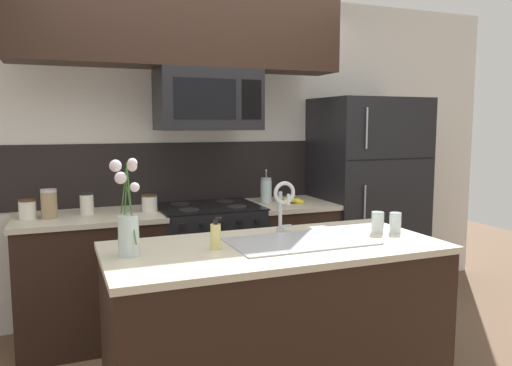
{
  "coord_description": "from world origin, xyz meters",
  "views": [
    {
      "loc": [
        -1.05,
        -2.7,
        1.54
      ],
      "look_at": [
        0.14,
        0.27,
        1.16
      ],
      "focal_mm": 35.0,
      "sensor_mm": 36.0,
      "label": 1
    }
  ],
  "objects_px": {
    "stove_range": "(209,265)",
    "storage_jar_short": "(87,203)",
    "refrigerator": "(365,201)",
    "dish_soap_bottle": "(216,236)",
    "spare_glass": "(395,223)",
    "microwave": "(208,100)",
    "storage_jar_medium": "(49,204)",
    "drinking_glass": "(378,222)",
    "flower_vase": "(128,224)",
    "french_press": "(266,190)",
    "storage_jar_tall": "(27,209)",
    "banana_bunch": "(295,200)",
    "storage_jar_squat": "(149,203)",
    "sink_faucet": "(284,200)"
  },
  "relations": [
    {
      "from": "stove_range",
      "to": "storage_jar_short",
      "type": "xyz_separation_m",
      "value": [
        -0.87,
        0.04,
        0.52
      ]
    },
    {
      "from": "refrigerator",
      "to": "dish_soap_bottle",
      "type": "bearing_deg",
      "value": -144.18
    },
    {
      "from": "dish_soap_bottle",
      "to": "spare_glass",
      "type": "height_order",
      "value": "dish_soap_bottle"
    },
    {
      "from": "microwave",
      "to": "refrigerator",
      "type": "height_order",
      "value": "microwave"
    },
    {
      "from": "storage_jar_medium",
      "to": "drinking_glass",
      "type": "relative_size",
      "value": 1.6
    },
    {
      "from": "stove_range",
      "to": "spare_glass",
      "type": "relative_size",
      "value": 7.85
    },
    {
      "from": "storage_jar_short",
      "to": "spare_glass",
      "type": "xyz_separation_m",
      "value": [
        1.63,
        -1.29,
        -0.02
      ]
    },
    {
      "from": "drinking_glass",
      "to": "flower_vase",
      "type": "distance_m",
      "value": 1.42
    },
    {
      "from": "storage_jar_medium",
      "to": "french_press",
      "type": "relative_size",
      "value": 0.74
    },
    {
      "from": "storage_jar_tall",
      "to": "banana_bunch",
      "type": "distance_m",
      "value": 1.95
    },
    {
      "from": "drinking_glass",
      "to": "refrigerator",
      "type": "bearing_deg",
      "value": 58.7
    },
    {
      "from": "storage_jar_squat",
      "to": "stove_range",
      "type": "bearing_deg",
      "value": 3.74
    },
    {
      "from": "microwave",
      "to": "spare_glass",
      "type": "bearing_deg",
      "value": -58.17
    },
    {
      "from": "spare_glass",
      "to": "dish_soap_bottle",
      "type": "bearing_deg",
      "value": 179.19
    },
    {
      "from": "stove_range",
      "to": "banana_bunch",
      "type": "height_order",
      "value": "banana_bunch"
    },
    {
      "from": "refrigerator",
      "to": "drinking_glass",
      "type": "distance_m",
      "value": 1.45
    },
    {
      "from": "refrigerator",
      "to": "banana_bunch",
      "type": "relative_size",
      "value": 9.26
    },
    {
      "from": "stove_range",
      "to": "sink_faucet",
      "type": "relative_size",
      "value": 3.04
    },
    {
      "from": "storage_jar_medium",
      "to": "storage_jar_squat",
      "type": "distance_m",
      "value": 0.67
    },
    {
      "from": "refrigerator",
      "to": "sink_faucet",
      "type": "xyz_separation_m",
      "value": [
        -1.27,
        -1.05,
        0.23
      ]
    },
    {
      "from": "microwave",
      "to": "flower_vase",
      "type": "height_order",
      "value": "microwave"
    },
    {
      "from": "french_press",
      "to": "dish_soap_bottle",
      "type": "relative_size",
      "value": 1.62
    },
    {
      "from": "banana_bunch",
      "to": "sink_faucet",
      "type": "height_order",
      "value": "sink_faucet"
    },
    {
      "from": "drinking_glass",
      "to": "spare_glass",
      "type": "height_order",
      "value": "drinking_glass"
    },
    {
      "from": "french_press",
      "to": "drinking_glass",
      "type": "height_order",
      "value": "french_press"
    },
    {
      "from": "microwave",
      "to": "flower_vase",
      "type": "xyz_separation_m",
      "value": [
        -0.75,
        -1.17,
        -0.65
      ]
    },
    {
      "from": "dish_soap_bottle",
      "to": "stove_range",
      "type": "bearing_deg",
      "value": 75.36
    },
    {
      "from": "storage_jar_tall",
      "to": "storage_jar_squat",
      "type": "height_order",
      "value": "storage_jar_tall"
    },
    {
      "from": "stove_range",
      "to": "drinking_glass",
      "type": "xyz_separation_m",
      "value": [
        0.67,
        -1.22,
        0.51
      ]
    },
    {
      "from": "dish_soap_bottle",
      "to": "refrigerator",
      "type": "bearing_deg",
      "value": 35.82
    },
    {
      "from": "spare_glass",
      "to": "flower_vase",
      "type": "distance_m",
      "value": 1.52
    },
    {
      "from": "french_press",
      "to": "drinking_glass",
      "type": "distance_m",
      "value": 1.29
    },
    {
      "from": "storage_jar_tall",
      "to": "storage_jar_short",
      "type": "xyz_separation_m",
      "value": [
        0.38,
        0.04,
        0.01
      ]
    },
    {
      "from": "stove_range",
      "to": "french_press",
      "type": "distance_m",
      "value": 0.75
    },
    {
      "from": "banana_bunch",
      "to": "drinking_glass",
      "type": "bearing_deg",
      "value": -91.59
    },
    {
      "from": "stove_range",
      "to": "french_press",
      "type": "bearing_deg",
      "value": 6.83
    },
    {
      "from": "storage_jar_tall",
      "to": "french_press",
      "type": "distance_m",
      "value": 1.75
    },
    {
      "from": "microwave",
      "to": "storage_jar_medium",
      "type": "bearing_deg",
      "value": -179.74
    },
    {
      "from": "banana_bunch",
      "to": "flower_vase",
      "type": "height_order",
      "value": "flower_vase"
    },
    {
      "from": "stove_range",
      "to": "storage_jar_short",
      "type": "distance_m",
      "value": 1.02
    },
    {
      "from": "stove_range",
      "to": "flower_vase",
      "type": "distance_m",
      "value": 1.53
    },
    {
      "from": "refrigerator",
      "to": "dish_soap_bottle",
      "type": "xyz_separation_m",
      "value": [
        -1.74,
        -1.26,
        0.1
      ]
    },
    {
      "from": "sink_faucet",
      "to": "stove_range",
      "type": "bearing_deg",
      "value": 98.12
    },
    {
      "from": "storage_jar_medium",
      "to": "dish_soap_bottle",
      "type": "height_order",
      "value": "storage_jar_medium"
    },
    {
      "from": "storage_jar_short",
      "to": "storage_jar_squat",
      "type": "height_order",
      "value": "storage_jar_short"
    },
    {
      "from": "refrigerator",
      "to": "drinking_glass",
      "type": "xyz_separation_m",
      "value": [
        -0.75,
        -1.24,
        0.1
      ]
    },
    {
      "from": "flower_vase",
      "to": "microwave",
      "type": "bearing_deg",
      "value": 57.43
    },
    {
      "from": "microwave",
      "to": "spare_glass",
      "type": "relative_size",
      "value": 6.29
    },
    {
      "from": "storage_jar_tall",
      "to": "flower_vase",
      "type": "distance_m",
      "value": 1.29
    },
    {
      "from": "sink_faucet",
      "to": "spare_glass",
      "type": "distance_m",
      "value": 0.67
    }
  ]
}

